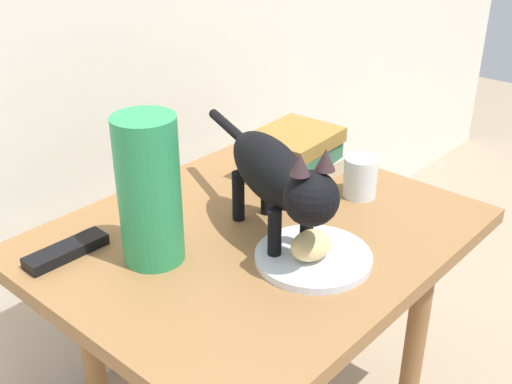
{
  "coord_description": "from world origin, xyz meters",
  "views": [
    {
      "loc": [
        -0.77,
        -0.68,
        1.15
      ],
      "look_at": [
        0.0,
        0.0,
        0.62
      ],
      "focal_mm": 44.43,
      "sensor_mm": 36.0,
      "label": 1
    }
  ],
  "objects_px": {
    "tv_remote": "(66,251)",
    "cat": "(277,176)",
    "side_table": "(256,262)",
    "plate": "(313,257)",
    "bread_roll": "(312,245)",
    "book_stack": "(295,153)",
    "green_vase": "(149,191)",
    "candle_jar": "(360,179)"
  },
  "relations": [
    {
      "from": "side_table",
      "to": "plate",
      "type": "distance_m",
      "value": 0.16
    },
    {
      "from": "plate",
      "to": "book_stack",
      "type": "bearing_deg",
      "value": 43.84
    },
    {
      "from": "cat",
      "to": "green_vase",
      "type": "bearing_deg",
      "value": 145.37
    },
    {
      "from": "cat",
      "to": "candle_jar",
      "type": "relative_size",
      "value": 5.24
    },
    {
      "from": "side_table",
      "to": "cat",
      "type": "relative_size",
      "value": 1.76
    },
    {
      "from": "book_stack",
      "to": "candle_jar",
      "type": "relative_size",
      "value": 2.26
    },
    {
      "from": "green_vase",
      "to": "book_stack",
      "type": "bearing_deg",
      "value": 3.02
    },
    {
      "from": "bread_roll",
      "to": "book_stack",
      "type": "height_order",
      "value": "book_stack"
    },
    {
      "from": "bread_roll",
      "to": "candle_jar",
      "type": "height_order",
      "value": "candle_jar"
    },
    {
      "from": "bread_roll",
      "to": "book_stack",
      "type": "bearing_deg",
      "value": 42.93
    },
    {
      "from": "side_table",
      "to": "bread_roll",
      "type": "xyz_separation_m",
      "value": [
        -0.03,
        -0.15,
        0.11
      ]
    },
    {
      "from": "green_vase",
      "to": "tv_remote",
      "type": "xyz_separation_m",
      "value": [
        -0.1,
        0.12,
        -0.12
      ]
    },
    {
      "from": "plate",
      "to": "candle_jar",
      "type": "distance_m",
      "value": 0.27
    },
    {
      "from": "green_vase",
      "to": "tv_remote",
      "type": "height_order",
      "value": "green_vase"
    },
    {
      "from": "side_table",
      "to": "tv_remote",
      "type": "relative_size",
      "value": 5.22
    },
    {
      "from": "plate",
      "to": "book_stack",
      "type": "distance_m",
      "value": 0.34
    },
    {
      "from": "bread_roll",
      "to": "tv_remote",
      "type": "xyz_separation_m",
      "value": [
        -0.26,
        0.34,
        -0.03
      ]
    },
    {
      "from": "side_table",
      "to": "plate",
      "type": "xyz_separation_m",
      "value": [
        -0.01,
        -0.14,
        0.08
      ]
    },
    {
      "from": "green_vase",
      "to": "side_table",
      "type": "bearing_deg",
      "value": -20.28
    },
    {
      "from": "cat",
      "to": "green_vase",
      "type": "height_order",
      "value": "green_vase"
    },
    {
      "from": "cat",
      "to": "book_stack",
      "type": "distance_m",
      "value": 0.29
    },
    {
      "from": "cat",
      "to": "green_vase",
      "type": "distance_m",
      "value": 0.22
    },
    {
      "from": "green_vase",
      "to": "tv_remote",
      "type": "relative_size",
      "value": 1.74
    },
    {
      "from": "bread_roll",
      "to": "candle_jar",
      "type": "relative_size",
      "value": 0.94
    },
    {
      "from": "bread_roll",
      "to": "side_table",
      "type": "bearing_deg",
      "value": 80.34
    },
    {
      "from": "candle_jar",
      "to": "tv_remote",
      "type": "distance_m",
      "value": 0.59
    },
    {
      "from": "side_table",
      "to": "tv_remote",
      "type": "distance_m",
      "value": 0.35
    },
    {
      "from": "side_table",
      "to": "green_vase",
      "type": "distance_m",
      "value": 0.29
    },
    {
      "from": "tv_remote",
      "to": "bread_roll",
      "type": "bearing_deg",
      "value": -50.74
    },
    {
      "from": "side_table",
      "to": "candle_jar",
      "type": "relative_size",
      "value": 9.21
    },
    {
      "from": "cat",
      "to": "book_stack",
      "type": "bearing_deg",
      "value": 31.51
    },
    {
      "from": "tv_remote",
      "to": "cat",
      "type": "bearing_deg",
      "value": -39.71
    },
    {
      "from": "cat",
      "to": "bread_roll",
      "type": "bearing_deg",
      "value": -100.91
    },
    {
      "from": "candle_jar",
      "to": "tv_remote",
      "type": "xyz_separation_m",
      "value": [
        -0.54,
        0.26,
        -0.03
      ]
    },
    {
      "from": "side_table",
      "to": "book_stack",
      "type": "height_order",
      "value": "book_stack"
    },
    {
      "from": "cat",
      "to": "candle_jar",
      "type": "height_order",
      "value": "cat"
    },
    {
      "from": "plate",
      "to": "book_stack",
      "type": "height_order",
      "value": "book_stack"
    },
    {
      "from": "side_table",
      "to": "plate",
      "type": "height_order",
      "value": "plate"
    },
    {
      "from": "side_table",
      "to": "candle_jar",
      "type": "bearing_deg",
      "value": -14.99
    },
    {
      "from": "plate",
      "to": "candle_jar",
      "type": "height_order",
      "value": "candle_jar"
    },
    {
      "from": "candle_jar",
      "to": "cat",
      "type": "bearing_deg",
      "value": 177.53
    },
    {
      "from": "plate",
      "to": "green_vase",
      "type": "relative_size",
      "value": 0.78
    }
  ]
}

